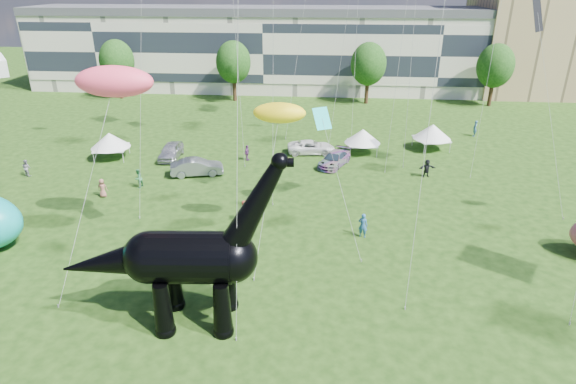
{
  "coord_description": "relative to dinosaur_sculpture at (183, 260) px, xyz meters",
  "views": [
    {
      "loc": [
        2.51,
        -19.43,
        17.28
      ],
      "look_at": [
        0.12,
        8.0,
        5.0
      ],
      "focal_mm": 30.0,
      "sensor_mm": 36.0,
      "label": 1
    }
  ],
  "objects": [
    {
      "name": "ground",
      "position": [
        4.82,
        -1.44,
        -3.83
      ],
      "size": [
        220.0,
        220.0,
        0.0
      ],
      "primitive_type": "plane",
      "color": "#16330C",
      "rests_on": "ground"
    },
    {
      "name": "visitors",
      "position": [
        2.5,
        15.29,
        -2.97
      ],
      "size": [
        46.5,
        48.03,
        1.88
      ],
      "color": "maroon",
      "rests_on": "ground"
    },
    {
      "name": "terrace_row",
      "position": [
        -3.18,
        60.56,
        2.17
      ],
      "size": [
        78.0,
        11.0,
        12.0
      ],
      "primitive_type": "cube",
      "color": "beige",
      "rests_on": "ground"
    },
    {
      "name": "car_dark",
      "position": [
        8.04,
        24.59,
        -3.13
      ],
      "size": [
        3.77,
        5.24,
        1.41
      ],
      "primitive_type": "imported",
      "rotation": [
        0.0,
        0.0,
        -0.41
      ],
      "color": "#595960",
      "rests_on": "ground"
    },
    {
      "name": "gazebo_far",
      "position": [
        18.61,
        30.7,
        -1.85
      ],
      "size": [
        5.0,
        5.0,
        2.82
      ],
      "rotation": [
        0.0,
        0.0,
        0.27
      ],
      "color": "white",
      "rests_on": "ground"
    },
    {
      "name": "tree_mid_left",
      "position": [
        -7.18,
        51.56,
        2.46
      ],
      "size": [
        5.2,
        5.2,
        9.44
      ],
      "color": "#382314",
      "rests_on": "ground"
    },
    {
      "name": "car_silver",
      "position": [
        -8.95,
        25.31,
        -3.03
      ],
      "size": [
        2.06,
        4.76,
        1.6
      ],
      "primitive_type": "imported",
      "rotation": [
        0.0,
        0.0,
        0.04
      ],
      "color": "silver",
      "rests_on": "ground"
    },
    {
      "name": "gazebo_left",
      "position": [
        -15.12,
        24.81,
        -1.89
      ],
      "size": [
        4.59,
        4.59,
        2.76
      ],
      "rotation": [
        0.0,
        0.0,
        0.18
      ],
      "color": "silver",
      "rests_on": "ground"
    },
    {
      "name": "tree_far_left",
      "position": [
        -25.18,
        51.56,
        2.46
      ],
      "size": [
        5.2,
        5.2,
        9.44
      ],
      "color": "#382314",
      "rests_on": "ground"
    },
    {
      "name": "car_grey",
      "position": [
        -5.03,
        20.97,
        -3.02
      ],
      "size": [
        5.23,
        2.94,
        1.63
      ],
      "primitive_type": "imported",
      "rotation": [
        0.0,
        0.0,
        1.83
      ],
      "color": "slate",
      "rests_on": "ground"
    },
    {
      "name": "gazebo_near",
      "position": [
        10.99,
        28.77,
        -1.97
      ],
      "size": [
        4.05,
        4.05,
        2.66
      ],
      "rotation": [
        0.0,
        0.0,
        0.06
      ],
      "color": "white",
      "rests_on": "ground"
    },
    {
      "name": "tree_far_right",
      "position": [
        30.82,
        51.56,
        2.46
      ],
      "size": [
        5.2,
        5.2,
        9.44
      ],
      "color": "#382314",
      "rests_on": "ground"
    },
    {
      "name": "apartment_block",
      "position": [
        44.82,
        63.56,
        7.17
      ],
      "size": [
        28.0,
        18.0,
        22.0
      ],
      "primitive_type": "cube",
      "color": "tan",
      "rests_on": "ground"
    },
    {
      "name": "dinosaur_sculpture",
      "position": [
        0.0,
        0.0,
        0.0
      ],
      "size": [
        12.44,
        3.62,
        10.15
      ],
      "rotation": [
        0.0,
        0.0,
        0.07
      ],
      "color": "black",
      "rests_on": "ground"
    },
    {
      "name": "car_white",
      "position": [
        5.56,
        28.15,
        -3.13
      ],
      "size": [
        5.28,
        2.88,
        1.4
      ],
      "primitive_type": "imported",
      "rotation": [
        0.0,
        0.0,
        1.68
      ],
      "color": "white",
      "rests_on": "ground"
    },
    {
      "name": "tree_mid_right",
      "position": [
        12.82,
        51.56,
        2.46
      ],
      "size": [
        5.2,
        5.2,
        9.44
      ],
      "color": "#382314",
      "rests_on": "ground"
    }
  ]
}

